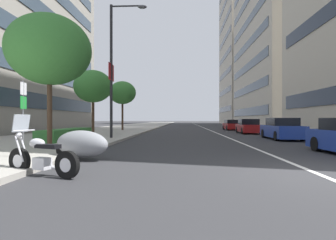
% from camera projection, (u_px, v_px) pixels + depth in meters
% --- Properties ---
extents(ground_plane, '(400.00, 400.00, 0.00)m').
position_uv_depth(ground_plane, '(321.00, 175.00, 6.69)').
color(ground_plane, '#303033').
extents(sidewalk_right_plaza, '(160.00, 9.41, 0.15)m').
position_uv_depth(sidewalk_right_plaza, '(121.00, 129.00, 37.28)').
color(sidewalk_right_plaza, '#A39E93').
rests_on(sidewalk_right_plaza, ground).
extents(lane_centre_stripe, '(110.00, 0.16, 0.01)m').
position_uv_depth(lane_centre_stripe, '(205.00, 128.00, 41.64)').
color(lane_centre_stripe, silver).
rests_on(lane_centre_stripe, ground).
extents(motorcycle_under_tarp, '(0.94, 2.10, 1.48)m').
position_uv_depth(motorcycle_under_tarp, '(41.00, 158.00, 6.58)').
color(motorcycle_under_tarp, black).
rests_on(motorcycle_under_tarp, ground).
extents(motorcycle_nearest_camera, '(1.60, 2.28, 0.99)m').
position_uv_depth(motorcycle_nearest_camera, '(81.00, 144.00, 9.17)').
color(motorcycle_nearest_camera, gray).
rests_on(motorcycle_nearest_camera, ground).
extents(car_following_behind, '(4.71, 1.92, 1.45)m').
position_uv_depth(car_following_behind, '(282.00, 129.00, 18.62)').
color(car_following_behind, navy).
rests_on(car_following_behind, ground).
extents(car_approaching_light, '(4.66, 1.94, 1.39)m').
position_uv_depth(car_approaching_light, '(248.00, 127.00, 26.45)').
color(car_approaching_light, maroon).
rests_on(car_approaching_light, ground).
extents(car_mid_block_traffic, '(4.14, 1.91, 1.31)m').
position_uv_depth(car_mid_block_traffic, '(232.00, 125.00, 34.75)').
color(car_mid_block_traffic, maroon).
rests_on(car_mid_block_traffic, ground).
extents(parking_sign_by_curb, '(0.32, 0.06, 2.44)m').
position_uv_depth(parking_sign_by_curb, '(23.00, 109.00, 8.79)').
color(parking_sign_by_curb, '#47494C').
rests_on(parking_sign_by_curb, sidewalk_right_plaza).
extents(street_lamp_with_banners, '(1.26, 2.45, 8.72)m').
position_uv_depth(street_lamp_with_banners, '(116.00, 59.00, 18.00)').
color(street_lamp_with_banners, '#232326').
rests_on(street_lamp_with_banners, sidewalk_right_plaza).
extents(clipped_hedge_bed, '(5.64, 1.10, 0.63)m').
position_uv_depth(clipped_hedge_bed, '(67.00, 134.00, 16.50)').
color(clipped_hedge_bed, '#337033').
rests_on(clipped_hedge_bed, sidewalk_right_plaza).
extents(street_tree_mid_sidewalk, '(3.67, 3.67, 5.88)m').
position_uv_depth(street_tree_mid_sidewalk, '(50.00, 50.00, 12.30)').
color(street_tree_mid_sidewalk, '#473323').
rests_on(street_tree_mid_sidewalk, sidewalk_right_plaza).
extents(street_tree_far_plaza, '(2.96, 2.96, 5.04)m').
position_uv_depth(street_tree_far_plaza, '(93.00, 86.00, 21.41)').
color(street_tree_far_plaza, '#473323').
rests_on(street_tree_far_plaza, sidewalk_right_plaza).
extents(street_tree_by_lamp_post, '(3.01, 3.01, 5.47)m').
position_uv_depth(street_tree_by_lamp_post, '(122.00, 93.00, 30.79)').
color(street_tree_by_lamp_post, '#473323').
rests_on(street_tree_by_lamp_post, sidewalk_right_plaza).
extents(office_tower_far_left_down_avenue, '(29.06, 20.51, 34.89)m').
position_uv_depth(office_tower_far_left_down_avenue, '(302.00, 35.00, 52.27)').
color(office_tower_far_left_down_avenue, beige).
rests_on(office_tower_far_left_down_avenue, ground).
extents(office_tower_mid_left, '(24.59, 15.59, 54.07)m').
position_uv_depth(office_tower_mid_left, '(251.00, 32.00, 81.09)').
color(office_tower_mid_left, beige).
rests_on(office_tower_mid_left, ground).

